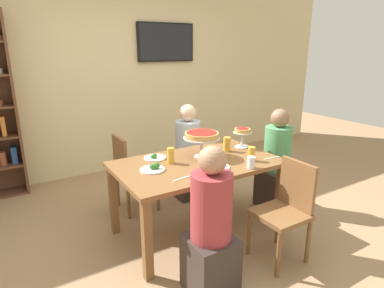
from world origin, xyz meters
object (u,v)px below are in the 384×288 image
object	(u,v)px
salad_plate_far_diner	(217,166)
chair_far_left	(130,170)
diner_head_east	(276,166)
cutlery_fork_near	(272,158)
diner_far_right	(188,158)
dining_table	(197,171)
cutlery_knife_near	(182,178)
personal_pizza_stand	(242,134)
salad_plate_near_diner	(153,169)
water_glass_clear_near	(251,162)
diner_near_left	(211,233)
salad_plate_spare	(155,158)
television	(166,42)
deep_dish_pizza_stand	(202,136)
beer_glass_amber_spare	(171,156)
beer_glass_amber_tall	(227,144)
beer_glass_amber_short	(251,154)
chair_near_right	(286,206)

from	to	relation	value
salad_plate_far_diner	chair_far_left	bearing A→B (deg)	114.80
diner_head_east	cutlery_fork_near	world-z (taller)	diner_head_east
diner_far_right	dining_table	bearing A→B (deg)	-24.28
diner_far_right	cutlery_knife_near	distance (m)	1.26
personal_pizza_stand	salad_plate_near_diner	distance (m)	1.13
water_glass_clear_near	diner_near_left	bearing A→B (deg)	-151.91
diner_near_left	personal_pizza_stand	bearing A→B (deg)	-48.64
salad_plate_near_diner	salad_plate_spare	size ratio (longest dim) A/B	1.02
chair_far_left	water_glass_clear_near	xyz separation A→B (m)	(0.71, -1.16, 0.31)
diner_head_east	diner_far_right	bearing A→B (deg)	-47.13
television	deep_dish_pizza_stand	world-z (taller)	television
chair_far_left	salad_plate_far_diner	size ratio (longest dim) A/B	4.12
salad_plate_far_diner	water_glass_clear_near	world-z (taller)	water_glass_clear_near
salad_plate_near_diner	beer_glass_amber_spare	xyz separation A→B (m)	(0.22, 0.08, 0.06)
deep_dish_pizza_stand	personal_pizza_stand	distance (m)	0.55
diner_near_left	salad_plate_near_diner	xyz separation A→B (m)	(-0.09, 0.77, 0.27)
diner_near_left	salad_plate_far_diner	bearing A→B (deg)	-39.16
beer_glass_amber_tall	cutlery_knife_near	distance (m)	0.87
salad_plate_near_diner	water_glass_clear_near	distance (m)	0.87
beer_glass_amber_tall	diner_far_right	bearing A→B (deg)	98.44
beer_glass_amber_short	diner_head_east	bearing A→B (deg)	21.54
salad_plate_near_diner	salad_plate_far_diner	distance (m)	0.58
dining_table	beer_glass_amber_short	xyz separation A→B (m)	(0.45, -0.25, 0.16)
chair_far_left	beer_glass_amber_short	world-z (taller)	beer_glass_amber_short
personal_pizza_stand	diner_far_right	bearing A→B (deg)	117.54
beer_glass_amber_spare	water_glass_clear_near	xyz separation A→B (m)	(0.56, -0.49, -0.02)
diner_head_east	beer_glass_amber_spare	size ratio (longest dim) A/B	7.68
beer_glass_amber_spare	salad_plate_near_diner	bearing A→B (deg)	-158.96
diner_head_east	water_glass_clear_near	distance (m)	0.88
television	chair_far_left	xyz separation A→B (m)	(-1.16, -1.34, -1.37)
diner_near_left	diner_far_right	xyz separation A→B (m)	(0.70, 1.51, 0.00)
deep_dish_pizza_stand	beer_glass_amber_short	world-z (taller)	deep_dish_pizza_stand
chair_near_right	salad_plate_far_diner	bearing A→B (deg)	34.54
beer_glass_amber_spare	cutlery_fork_near	distance (m)	1.00
television	chair_near_right	bearing A→B (deg)	-96.82
deep_dish_pizza_stand	personal_pizza_stand	xyz separation A→B (m)	(0.55, 0.04, -0.06)
chair_near_right	beer_glass_amber_tall	size ratio (longest dim) A/B	5.75
salad_plate_far_diner	beer_glass_amber_short	distance (m)	0.38
salad_plate_spare	water_glass_clear_near	world-z (taller)	water_glass_clear_near
dining_table	deep_dish_pizza_stand	bearing A→B (deg)	41.82
beer_glass_amber_short	dining_table	bearing A→B (deg)	151.04
chair_near_right	beer_glass_amber_short	distance (m)	0.60
beer_glass_amber_spare	cutlery_knife_near	world-z (taller)	beer_glass_amber_spare
chair_far_left	salad_plate_spare	xyz separation A→B (m)	(0.08, -0.48, 0.27)
dining_table	salad_plate_far_diner	distance (m)	0.26
cutlery_fork_near	beer_glass_amber_short	bearing A→B (deg)	175.25
dining_table	cutlery_fork_near	size ratio (longest dim) A/B	8.61
cutlery_fork_near	diner_near_left	bearing A→B (deg)	-149.82
dining_table	personal_pizza_stand	bearing A→B (deg)	12.04
personal_pizza_stand	salad_plate_spare	size ratio (longest dim) A/B	0.99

